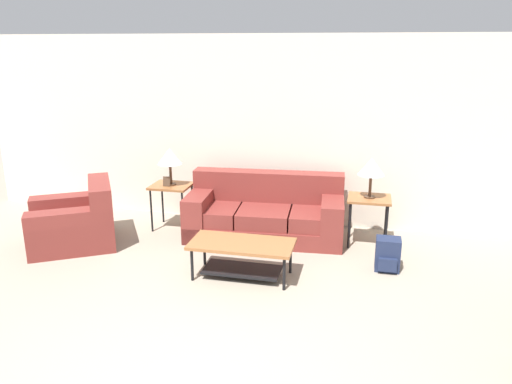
{
  "coord_description": "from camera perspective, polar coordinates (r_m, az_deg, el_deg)",
  "views": [
    {
      "loc": [
        1.17,
        -2.62,
        2.46
      ],
      "look_at": [
        -0.07,
        2.83,
        0.8
      ],
      "focal_mm": 35.0,
      "sensor_mm": 36.0,
      "label": 1
    }
  ],
  "objects": [
    {
      "name": "wall_back",
      "position": [
        6.92,
        2.95,
        6.87
      ],
      "size": [
        9.05,
        0.06,
        2.6
      ],
      "color": "silver",
      "rests_on": "ground_plane"
    },
    {
      "name": "backpack",
      "position": [
        5.85,
        14.82,
        -6.94
      ],
      "size": [
        0.27,
        0.29,
        0.38
      ],
      "color": "#1E2847",
      "rests_on": "ground_plane"
    },
    {
      "name": "table_lamp_left",
      "position": [
        6.79,
        -9.83,
        3.97
      ],
      "size": [
        0.33,
        0.33,
        0.5
      ],
      "color": "#472D1E",
      "rests_on": "side_table_left"
    },
    {
      "name": "table_lamp_right",
      "position": [
        6.28,
        13.06,
        2.77
      ],
      "size": [
        0.33,
        0.33,
        0.5
      ],
      "color": "#472D1E",
      "rests_on": "side_table_right"
    },
    {
      "name": "picture_frame",
      "position": [
        6.82,
        -10.17,
        1.2
      ],
      "size": [
        0.1,
        0.04,
        0.13
      ],
      "color": "#4C3828",
      "rests_on": "side_table_left"
    },
    {
      "name": "couch",
      "position": [
        6.59,
        1.09,
        -2.62
      ],
      "size": [
        2.08,
        1.01,
        0.82
      ],
      "color": "maroon",
      "rests_on": "ground_plane"
    },
    {
      "name": "coffee_table",
      "position": [
        5.46,
        -1.61,
        -6.8
      ],
      "size": [
        1.12,
        0.54,
        0.4
      ],
      "color": "#935B33",
      "rests_on": "ground_plane"
    },
    {
      "name": "armchair",
      "position": [
        6.74,
        -19.93,
        -3.36
      ],
      "size": [
        1.35,
        1.32,
        0.8
      ],
      "color": "maroon",
      "rests_on": "ground_plane"
    },
    {
      "name": "side_table_right",
      "position": [
        6.4,
        12.8,
        -1.22
      ],
      "size": [
        0.53,
        0.46,
        0.62
      ],
      "color": "#935B33",
      "rests_on": "ground_plane"
    },
    {
      "name": "side_table_left",
      "position": [
        6.9,
        -9.64,
        0.25
      ],
      "size": [
        0.53,
        0.46,
        0.62
      ],
      "color": "#935B33",
      "rests_on": "ground_plane"
    }
  ]
}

